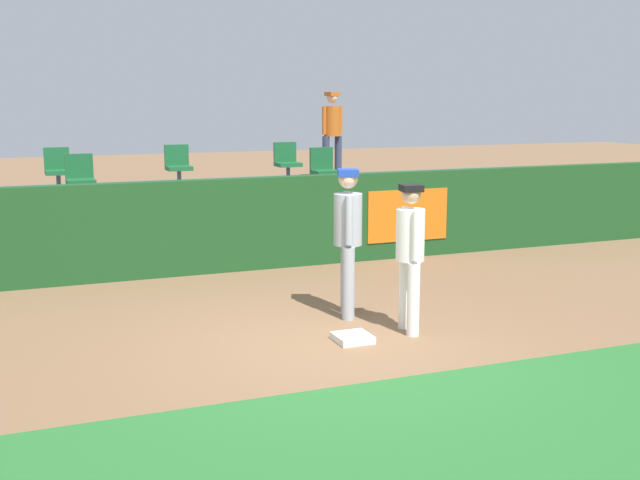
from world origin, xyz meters
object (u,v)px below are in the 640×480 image
Objects in this scene: player_fielder_home at (410,248)px; seat_back_left at (58,168)px; seat_front_left at (80,177)px; seat_back_right at (287,161)px; seat_back_center at (178,164)px; seat_front_right at (324,168)px; first_base at (353,338)px; spectator_hooded at (332,128)px; player_runner_visitor at (348,232)px.

player_fielder_home is 7.99m from seat_back_left.
seat_front_left is 1.00× the size of seat_back_left.
seat_back_center is at bearing -180.00° from seat_back_right.
seat_back_right is (2.22, 0.00, 0.00)m from seat_back_center.
seat_front_right is at bearing -21.77° from seat_back_left.
seat_back_left is at bearing 158.23° from seat_front_right.
first_base is 0.48× the size of seat_front_right.
seat_back_right is at bearing 16.39° from spectator_hooded.
seat_back_right is at bearing -172.70° from player_runner_visitor.
spectator_hooded is (2.73, 7.09, 0.96)m from player_runner_visitor.
first_base is at bearing -66.53° from seat_front_left.
player_fielder_home is 2.08× the size of seat_back_center.
player_runner_visitor is 6.50m from seat_back_right.
seat_front_left is at bearing -137.70° from seat_back_center.
player_fielder_home is at bearing -101.51° from seat_front_right.
seat_back_right is at bearing 0.00° from seat_back_left.
seat_back_center is at bearing 0.01° from seat_back_left.
seat_back_right is at bearing 92.49° from seat_front_right.
player_fielder_home is at bearing -80.60° from seat_back_center.
seat_back_center is at bearing -152.87° from player_runner_visitor.
seat_front_right is (2.30, -1.80, -0.00)m from seat_back_center.
seat_front_left is at bearing -82.64° from seat_back_left.
seat_front_left reaches higher than first_base.
spectator_hooded is at bearing 7.51° from seat_back_left.
seat_front_left is 0.46× the size of spectator_hooded.
seat_front_right is at bearing 71.25° from first_base.
first_base is 0.48× the size of seat_back_left.
player_runner_visitor reaches higher than player_fielder_home.
seat_front_right is 1.00× the size of seat_back_left.
seat_back_right is (1.02, 7.22, 0.43)m from player_fielder_home.
seat_back_left is at bearing 109.76° from first_base.
player_runner_visitor reaches higher than seat_back_left.
player_runner_visitor is at bearing -145.99° from player_fielder_home.
seat_front_right is (1.88, 5.53, 1.40)m from first_base.
seat_front_right is at bearing 50.67° from spectator_hooded.
seat_back_left is at bearing -134.62° from player_runner_visitor.
seat_front_left is (-4.28, 0.00, 0.00)m from seat_front_right.
player_runner_visitor is (0.37, 0.99, 1.04)m from first_base.
player_runner_visitor is at bearing 69.63° from first_base.
seat_back_center and seat_front_left have the same top height.
player_runner_visitor is 6.39m from seat_back_center.
seat_back_center is (-0.42, 7.33, 1.40)m from first_base.
seat_back_center is at bearing 42.30° from seat_front_left.
seat_front_left and seat_back_right have the same top height.
seat_back_center reaches higher than first_base.
player_runner_visitor reaches higher than seat_front_right.
seat_back_left reaches higher than player_fielder_home.
player_runner_visitor is at bearing -58.58° from seat_front_left.
player_runner_visitor is 2.21× the size of seat_back_left.
seat_front_right is at bearing -38.08° from seat_back_center.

